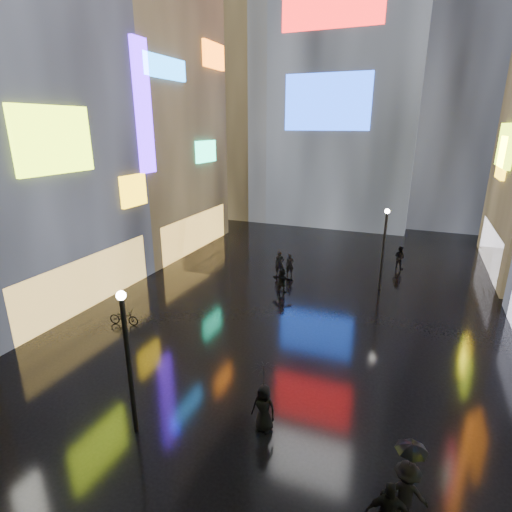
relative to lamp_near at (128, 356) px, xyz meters
The scene contains 16 objects.
ground 13.75m from the lamp_near, 80.17° to the left, with size 140.00×140.00×0.00m, color black.
building_left_far 24.94m from the lamp_near, 125.44° to the left, with size 10.28×12.00×22.00m.
tower_main 41.37m from the lamp_near, 91.09° to the left, with size 16.00×14.20×42.00m.
tower_flank_right 43.18m from the lamp_near, 73.94° to the left, with size 12.00×12.00×34.00m, color black.
tower_flank_left 38.47m from the lamp_near, 108.38° to the left, with size 10.00×10.00×26.00m, color black.
lamp_near is the anchor object (origin of this frame).
lamp_far 17.30m from the lamp_near, 68.22° to the left, with size 0.30×0.30×5.20m.
pedestrian_2 8.81m from the lamp_near, ahead, with size 1.19×0.68×1.84m, color black.
pedestrian_4 4.82m from the lamp_near, 23.58° to the left, with size 0.84×0.55×1.73m, color black.
pedestrian_5 13.43m from the lamp_near, 86.55° to the left, with size 1.45×0.46×1.57m, color black.
pedestrian_6 16.12m from the lamp_near, 91.09° to the left, with size 0.63×0.41×1.73m, color black.
pedestrian_7 22.04m from the lamp_near, 70.54° to the left, with size 0.80×0.63×1.65m, color black.
umbrella_1 8.60m from the lamp_near, ahead, with size 0.76×0.76×0.67m, color black.
umbrella_2 4.43m from the lamp_near, 23.58° to the left, with size 0.88×0.89×0.80m, color black.
bicycle 8.57m from the lamp_near, 132.15° to the left, with size 0.56×1.60×0.84m, color black.
pedestrian_8 16.38m from the lamp_near, 88.69° to the left, with size 0.56×0.37×1.54m, color black.
Camera 1 is at (5.66, -1.98, 9.94)m, focal length 28.00 mm.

